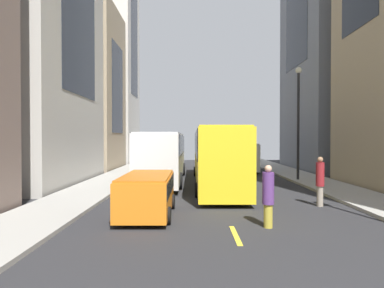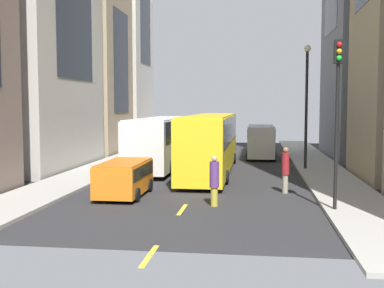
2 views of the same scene
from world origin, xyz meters
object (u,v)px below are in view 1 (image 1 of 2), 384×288
at_px(delivery_van_white, 242,155).
at_px(pedestrian_waiting_curb, 268,195).
at_px(city_bus_white, 164,153).
at_px(car_orange_1, 147,191).
at_px(pedestrian_crossing_near, 144,155).
at_px(pedestrian_crossing_mid, 320,180).
at_px(streetcar_yellow, 214,152).
at_px(car_orange_0, 172,159).

bearing_deg(delivery_van_white, pedestrian_waiting_curb, -96.39).
relative_size(city_bus_white, delivery_van_white, 2.03).
distance_m(car_orange_1, pedestrian_crossing_near, 20.58).
relative_size(pedestrian_crossing_mid, pedestrian_crossing_near, 1.02).
distance_m(city_bus_white, pedestrian_crossing_near, 10.61).
relative_size(streetcar_yellow, pedestrian_waiting_curb, 7.07).
height_order(car_orange_1, pedestrian_waiting_curb, pedestrian_waiting_curb).
bearing_deg(car_orange_1, car_orange_0, 90.81).
bearing_deg(pedestrian_waiting_curb, streetcar_yellow, -119.87).
bearing_deg(city_bus_white, car_orange_1, -88.66).
relative_size(streetcar_yellow, car_orange_1, 3.66).
height_order(delivery_van_white, car_orange_1, delivery_van_white).
relative_size(car_orange_0, pedestrian_waiting_curb, 2.18).
distance_m(pedestrian_waiting_curb, pedestrian_crossing_mid, 4.60).
relative_size(city_bus_white, car_orange_0, 2.56).
height_order(car_orange_1, pedestrian_crossing_mid, pedestrian_crossing_mid).
xyz_separation_m(streetcar_yellow, pedestrian_crossing_near, (-6.39, 11.82, -0.80)).
xyz_separation_m(city_bus_white, car_orange_0, (-0.04, 9.87, -1.04)).
distance_m(city_bus_white, pedestrian_crossing_mid, 11.40).
xyz_separation_m(delivery_van_white, pedestrian_crossing_mid, (1.00, -15.35, -0.34)).
bearing_deg(pedestrian_waiting_curb, car_orange_1, -57.05).
xyz_separation_m(city_bus_white, delivery_van_white, (6.63, 6.93, -0.49)).
bearing_deg(pedestrian_crossing_mid, city_bus_white, 151.05).
xyz_separation_m(city_bus_white, pedestrian_waiting_curb, (4.53, -11.82, -0.90)).
bearing_deg(city_bus_white, streetcar_yellow, -25.30).
bearing_deg(car_orange_0, pedestrian_waiting_curb, -78.08).
height_order(city_bus_white, car_orange_1, city_bus_white).
distance_m(delivery_van_white, car_orange_0, 7.32).
bearing_deg(delivery_van_white, pedestrian_crossing_mid, -86.28).
bearing_deg(pedestrian_crossing_near, car_orange_1, -135.64).
height_order(streetcar_yellow, car_orange_1, streetcar_yellow).
xyz_separation_m(delivery_van_white, car_orange_0, (-6.68, 2.94, -0.55)).
bearing_deg(pedestrian_crossing_near, delivery_van_white, -73.25).
relative_size(car_orange_0, pedestrian_crossing_mid, 2.10).
xyz_separation_m(pedestrian_waiting_curb, pedestrian_crossing_near, (-7.46, 22.00, 0.21)).
height_order(streetcar_yellow, pedestrian_crossing_near, streetcar_yellow).
bearing_deg(car_orange_0, streetcar_yellow, -73.04).
xyz_separation_m(car_orange_0, pedestrian_waiting_curb, (4.58, -21.69, 0.14)).
distance_m(city_bus_white, streetcar_yellow, 3.84).
distance_m(streetcar_yellow, pedestrian_crossing_near, 13.46).
bearing_deg(streetcar_yellow, car_orange_1, -110.76).
xyz_separation_m(streetcar_yellow, car_orange_0, (-3.51, 11.50, -1.16)).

